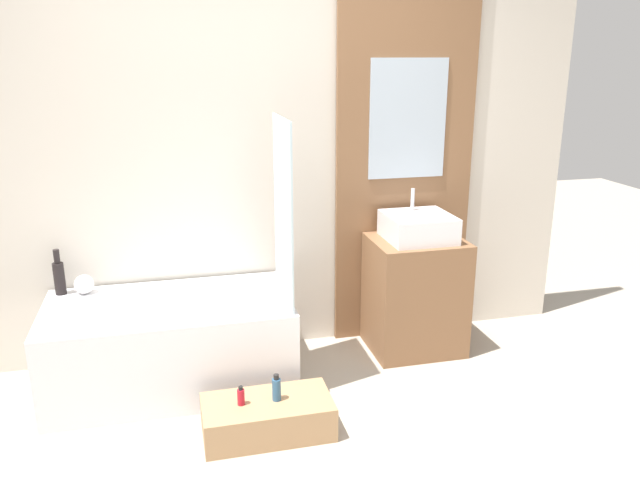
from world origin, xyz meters
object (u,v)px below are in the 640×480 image
bottle_soap_primary (241,396)px  vase_tall_dark (59,276)px  wooden_step_bench (268,417)px  sink (418,227)px  vase_round_light (84,284)px  bottle_soap_secondary (276,389)px  bathtub (171,344)px

bottle_soap_primary → vase_tall_dark: bearing=135.7°
wooden_step_bench → bottle_soap_primary: 0.19m
sink → vase_tall_dark: 2.17m
sink → vase_round_light: size_ratio=3.58×
wooden_step_bench → vase_tall_dark: 1.50m
bottle_soap_primary → bottle_soap_secondary: bearing=0.0°
wooden_step_bench → vase_round_light: 1.37m
bathtub → bottle_soap_secondary: bathtub is taller
bathtub → vase_tall_dark: 0.76m
vase_round_light → wooden_step_bench: bearing=-43.6°
sink → bottle_soap_secondary: (-1.04, -0.73, -0.58)m
bathtub → vase_tall_dark: size_ratio=5.04×
bottle_soap_secondary → wooden_step_bench: bearing=180.0°
bathtub → vase_round_light: (-0.47, 0.26, 0.31)m
sink → vase_tall_dark: (-2.15, 0.18, -0.20)m
wooden_step_bench → bottle_soap_secondary: size_ratio=4.59×
vase_tall_dark → bottle_soap_primary: size_ratio=2.68×
bathtub → sink: (1.55, 0.11, 0.57)m
bottle_soap_primary → bottle_soap_secondary: 0.18m
vase_tall_dark → bottle_soap_secondary: vase_tall_dark is taller
wooden_step_bench → bathtub: bearing=126.4°
bathtub → bottle_soap_secondary: 0.80m
vase_tall_dark → bottle_soap_primary: vase_tall_dark is taller
sink → bottle_soap_secondary: sink is taller
sink → vase_round_light: sink is taller
bathtub → vase_tall_dark: (-0.60, 0.29, 0.37)m
bottle_soap_primary → vase_round_light: bearing=132.0°
vase_tall_dark → bathtub: bearing=-25.5°
vase_round_light → bottle_soap_secondary: vase_round_light is taller
bottle_soap_primary → sink: bearing=31.0°
wooden_step_bench → vase_round_light: size_ratio=5.81×
bathtub → vase_round_light: size_ratio=12.15×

